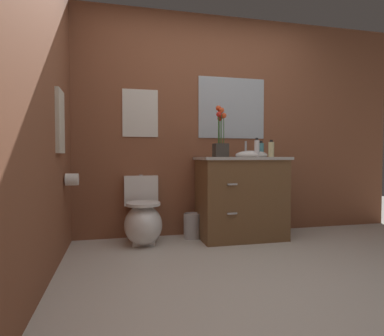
{
  "coord_description": "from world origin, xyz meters",
  "views": [
    {
      "loc": [
        -0.98,
        -1.99,
        0.89
      ],
      "look_at": [
        -0.23,
        1.21,
        0.77
      ],
      "focal_mm": 30.05,
      "sensor_mm": 36.0,
      "label": 1
    }
  ],
  "objects_px": {
    "toilet_paper_roll": "(72,179)",
    "hand_wash_bottle": "(271,149)",
    "lotion_bottle": "(257,148)",
    "flower_vase": "(221,141)",
    "toilet": "(143,220)",
    "soap_bottle": "(261,150)",
    "hanging_towel": "(60,122)",
    "trash_bin": "(192,226)",
    "vanity_cabinet": "(241,197)",
    "wall_poster": "(140,113)",
    "wall_mirror": "(232,108)"
  },
  "relations": [
    {
      "from": "vanity_cabinet",
      "to": "lotion_bottle",
      "type": "relative_size",
      "value": 5.28
    },
    {
      "from": "toilet",
      "to": "trash_bin",
      "type": "height_order",
      "value": "toilet"
    },
    {
      "from": "hand_wash_bottle",
      "to": "wall_poster",
      "type": "relative_size",
      "value": 0.36
    },
    {
      "from": "wall_mirror",
      "to": "hanging_towel",
      "type": "bearing_deg",
      "value": -158.01
    },
    {
      "from": "soap_bottle",
      "to": "hanging_towel",
      "type": "xyz_separation_m",
      "value": [
        -2.01,
        -0.45,
        0.21
      ]
    },
    {
      "from": "toilet",
      "to": "soap_bottle",
      "type": "xyz_separation_m",
      "value": [
        1.3,
        0.01,
        0.72
      ]
    },
    {
      "from": "hand_wash_bottle",
      "to": "toilet_paper_roll",
      "type": "distance_m",
      "value": 2.06
    },
    {
      "from": "toilet",
      "to": "hanging_towel",
      "type": "distance_m",
      "value": 1.25
    },
    {
      "from": "hand_wash_bottle",
      "to": "flower_vase",
      "type": "bearing_deg",
      "value": -177.54
    },
    {
      "from": "toilet",
      "to": "toilet_paper_roll",
      "type": "bearing_deg",
      "value": -163.23
    },
    {
      "from": "toilet_paper_roll",
      "to": "hand_wash_bottle",
      "type": "bearing_deg",
      "value": 3.54
    },
    {
      "from": "wall_mirror",
      "to": "hanging_towel",
      "type": "relative_size",
      "value": 1.54
    },
    {
      "from": "soap_bottle",
      "to": "wall_mirror",
      "type": "height_order",
      "value": "wall_mirror"
    },
    {
      "from": "toilet",
      "to": "wall_mirror",
      "type": "height_order",
      "value": "wall_mirror"
    },
    {
      "from": "vanity_cabinet",
      "to": "lotion_bottle",
      "type": "bearing_deg",
      "value": -36.74
    },
    {
      "from": "hanging_towel",
      "to": "hand_wash_bottle",
      "type": "bearing_deg",
      "value": 10.11
    },
    {
      "from": "trash_bin",
      "to": "hand_wash_bottle",
      "type": "bearing_deg",
      "value": -10.7
    },
    {
      "from": "toilet",
      "to": "lotion_bottle",
      "type": "xyz_separation_m",
      "value": [
        1.19,
        -0.13,
        0.73
      ]
    },
    {
      "from": "flower_vase",
      "to": "hand_wash_bottle",
      "type": "xyz_separation_m",
      "value": [
        0.59,
        0.03,
        -0.08
      ]
    },
    {
      "from": "toilet",
      "to": "toilet_paper_roll",
      "type": "distance_m",
      "value": 0.81
    },
    {
      "from": "lotion_bottle",
      "to": "toilet_paper_roll",
      "type": "height_order",
      "value": "lotion_bottle"
    },
    {
      "from": "toilet_paper_roll",
      "to": "vanity_cabinet",
      "type": "bearing_deg",
      "value": 5.68
    },
    {
      "from": "wall_mirror",
      "to": "toilet_paper_roll",
      "type": "height_order",
      "value": "wall_mirror"
    },
    {
      "from": "hand_wash_bottle",
      "to": "wall_mirror",
      "type": "bearing_deg",
      "value": 134.49
    },
    {
      "from": "lotion_bottle",
      "to": "wall_mirror",
      "type": "bearing_deg",
      "value": 109.15
    },
    {
      "from": "soap_bottle",
      "to": "wall_poster",
      "type": "height_order",
      "value": "wall_poster"
    },
    {
      "from": "hand_wash_bottle",
      "to": "toilet_paper_roll",
      "type": "bearing_deg",
      "value": -176.46
    },
    {
      "from": "vanity_cabinet",
      "to": "hanging_towel",
      "type": "distance_m",
      "value": 1.95
    },
    {
      "from": "hand_wash_bottle",
      "to": "toilet_paper_roll",
      "type": "height_order",
      "value": "hand_wash_bottle"
    },
    {
      "from": "lotion_bottle",
      "to": "hanging_towel",
      "type": "bearing_deg",
      "value": -170.52
    },
    {
      "from": "wall_poster",
      "to": "toilet_paper_roll",
      "type": "height_order",
      "value": "wall_poster"
    },
    {
      "from": "hand_wash_bottle",
      "to": "wall_poster",
      "type": "distance_m",
      "value": 1.48
    },
    {
      "from": "trash_bin",
      "to": "wall_poster",
      "type": "height_order",
      "value": "wall_poster"
    },
    {
      "from": "toilet_paper_roll",
      "to": "flower_vase",
      "type": "bearing_deg",
      "value": 3.98
    },
    {
      "from": "trash_bin",
      "to": "toilet_paper_roll",
      "type": "xyz_separation_m",
      "value": [
        -1.19,
        -0.29,
        0.54
      ]
    },
    {
      "from": "vanity_cabinet",
      "to": "wall_poster",
      "type": "xyz_separation_m",
      "value": [
        -1.06,
        0.29,
        0.91
      ]
    },
    {
      "from": "flower_vase",
      "to": "trash_bin",
      "type": "relative_size",
      "value": 1.96
    },
    {
      "from": "soap_bottle",
      "to": "wall_poster",
      "type": "relative_size",
      "value": 0.34
    },
    {
      "from": "wall_mirror",
      "to": "soap_bottle",
      "type": "bearing_deg",
      "value": -46.54
    },
    {
      "from": "toilet",
      "to": "toilet_paper_roll",
      "type": "xyz_separation_m",
      "value": [
        -0.65,
        -0.2,
        0.44
      ]
    },
    {
      "from": "vanity_cabinet",
      "to": "trash_bin",
      "type": "relative_size",
      "value": 3.91
    },
    {
      "from": "flower_vase",
      "to": "trash_bin",
      "type": "height_order",
      "value": "flower_vase"
    },
    {
      "from": "soap_bottle",
      "to": "hanging_towel",
      "type": "height_order",
      "value": "hanging_towel"
    },
    {
      "from": "trash_bin",
      "to": "hanging_towel",
      "type": "bearing_deg",
      "value": -156.76
    },
    {
      "from": "wall_poster",
      "to": "flower_vase",
      "type": "bearing_deg",
      "value": -24.5
    },
    {
      "from": "toilet",
      "to": "wall_poster",
      "type": "xyz_separation_m",
      "value": [
        0.0,
        0.27,
        1.12
      ]
    },
    {
      "from": "soap_bottle",
      "to": "wall_poster",
      "type": "bearing_deg",
      "value": 168.66
    },
    {
      "from": "vanity_cabinet",
      "to": "hand_wash_bottle",
      "type": "distance_m",
      "value": 0.61
    },
    {
      "from": "flower_vase",
      "to": "wall_poster",
      "type": "bearing_deg",
      "value": 155.5
    },
    {
      "from": "lotion_bottle",
      "to": "hand_wash_bottle",
      "type": "relative_size",
      "value": 1.09
    }
  ]
}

